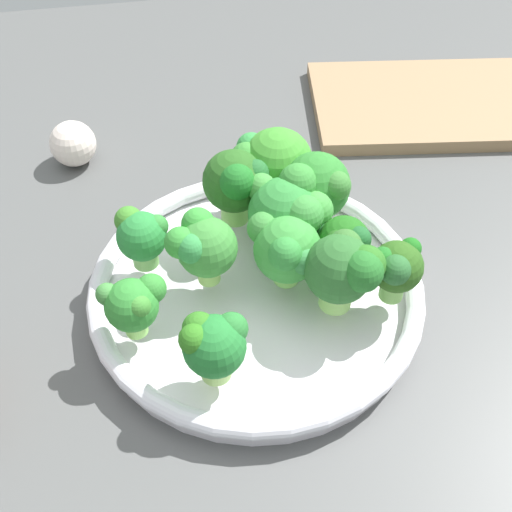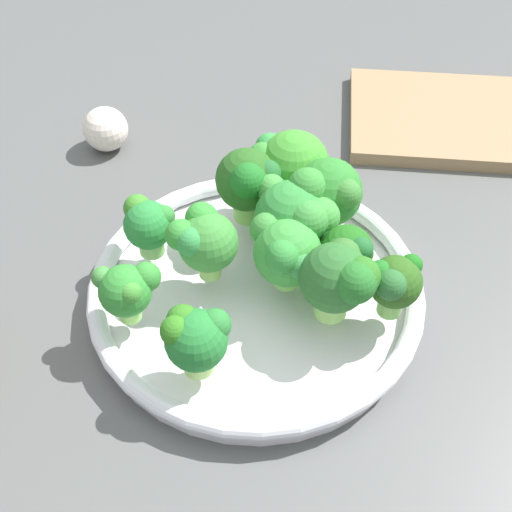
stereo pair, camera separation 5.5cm
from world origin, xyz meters
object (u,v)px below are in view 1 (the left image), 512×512
broccoli_floret_0 (202,245)px  broccoli_floret_10 (288,212)px  broccoli_floret_9 (273,163)px  garlic_bulb (73,144)px  broccoli_floret_6 (141,235)px  cutting_board (424,104)px  broccoli_floret_7 (313,187)px  broccoli_floret_1 (346,271)px  broccoli_floret_8 (133,302)px  broccoli_floret_3 (343,243)px  broccoli_floret_2 (236,183)px  broccoli_floret_5 (213,344)px  broccoli_floret_4 (284,250)px  broccoli_floret_11 (395,264)px  bowl (256,291)px

broccoli_floret_0 → broccoli_floret_10: size_ratio=0.91×
broccoli_floret_9 → garlic_bulb: 23.99cm
broccoli_floret_6 → cutting_board: bearing=-147.1°
broccoli_floret_7 → cutting_board: bearing=-133.4°
broccoli_floret_1 → broccoli_floret_0: bearing=-25.3°
broccoli_floret_1 → broccoli_floret_8: 16.82cm
broccoli_floret_0 → broccoli_floret_3: size_ratio=1.21×
broccoli_floret_8 → broccoli_floret_9: (-13.72, -13.69, 1.04)cm
broccoli_floret_8 → broccoli_floret_10: size_ratio=0.75×
broccoli_floret_2 → broccoli_floret_5: (4.30, 16.47, -0.96)cm
broccoli_floret_7 → garlic_bulb: broccoli_floret_7 is taller
broccoli_floret_0 → broccoli_floret_7: size_ratio=0.86×
broccoli_floret_0 → garlic_bulb: bearing=-62.3°
garlic_bulb → broccoli_floret_4: bearing=127.7°
broccoli_floret_6 → broccoli_floret_9: broccoli_floret_9 is taller
broccoli_floret_2 → broccoli_floret_9: bearing=-147.4°
broccoli_floret_6 → broccoli_floret_10: bearing=178.2°
broccoli_floret_4 → broccoli_floret_7: 7.58cm
broccoli_floret_9 → cutting_board: broccoli_floret_9 is taller
broccoli_floret_4 → garlic_bulb: (18.33, -23.70, -4.33)cm
broccoli_floret_10 → cutting_board: (-21.91, -22.79, -6.44)cm
broccoli_floret_3 → broccoli_floret_5: 15.01cm
broccoli_floret_8 → broccoli_floret_9: bearing=-135.1°
broccoli_floret_5 → broccoli_floret_6: broccoli_floret_5 is taller
broccoli_floret_6 → broccoli_floret_11: (-20.10, 7.44, 0.45)cm
broccoli_floret_5 → broccoli_floret_8: 7.65cm
broccoli_floret_3 → broccoli_floret_11: broccoli_floret_11 is taller
broccoli_floret_7 → broccoli_floret_11: broccoli_floret_7 is taller
broccoli_floret_4 → broccoli_floret_7: size_ratio=0.83×
broccoli_floret_4 → broccoli_floret_10: size_ratio=0.89×
broccoli_floret_3 → broccoli_floret_10: (4.05, -3.52, 0.96)cm
broccoli_floret_11 → cutting_board: size_ratio=0.23×
bowl → broccoli_floret_2: broccoli_floret_2 is taller
broccoli_floret_4 → bowl: bearing=-11.5°
broccoli_floret_4 → broccoli_floret_5: (6.96, 8.28, -0.17)cm
cutting_board → garlic_bulb: garlic_bulb is taller
broccoli_floret_2 → broccoli_floret_6: 9.76cm
bowl → broccoli_floret_2: (0.43, -7.74, 6.09)cm
bowl → broccoli_floret_8: 11.90cm
bowl → broccoli_floret_6: 11.13cm
broccoli_floret_4 → broccoli_floret_2: bearing=-72.0°
broccoli_floret_2 → garlic_bulb: 22.64cm
broccoli_floret_7 → garlic_bulb: size_ratio=1.57×
broccoli_floret_10 → garlic_bulb: 28.22cm
broccoli_floret_11 → garlic_bulb: bearing=-44.9°
broccoli_floret_2 → broccoli_floret_1: bearing=119.9°
broccoli_floret_5 → garlic_bulb: broccoli_floret_5 is taller
broccoli_floret_1 → broccoli_floret_7: size_ratio=0.92×
broccoli_floret_1 → broccoli_floret_2: 13.83cm
broccoli_floret_10 → broccoli_floret_9: bearing=-89.6°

